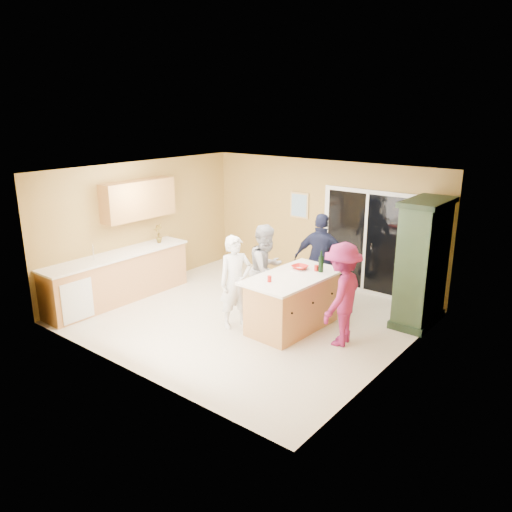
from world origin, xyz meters
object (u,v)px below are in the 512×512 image
Objects in this scene: green_hutch at (422,264)px; woman_navy at (321,260)px; woman_magenta at (342,294)px; kitchen_island at (292,303)px; woman_grey at (266,270)px; woman_white at (236,282)px.

green_hutch is 1.82m from woman_navy.
woman_navy is 1.64m from woman_magenta.
woman_magenta reaches higher than kitchen_island.
woman_grey is (-0.71, 0.20, 0.39)m from kitchen_island.
kitchen_island is 1.15× the size of woman_white.
green_hutch is 2.68m from woman_grey.
woman_grey is 1.65m from woman_magenta.
green_hutch reaches higher than woman_magenta.
woman_white is (-0.79, -0.55, 0.36)m from kitchen_island.
woman_navy is (0.53, 1.00, 0.05)m from woman_grey.
woman_magenta is at bearing -47.20° from woman_white.
woman_white is at bearing 172.65° from woman_grey.
woman_navy reaches higher than woman_white.
woman_magenta is (-0.67, -1.56, -0.23)m from green_hutch.
woman_white is 0.76m from woman_grey.
green_hutch is 3.19m from woman_white.
woman_grey is (0.08, 0.75, 0.03)m from woman_white.
woman_navy is (-0.19, 1.20, 0.44)m from kitchen_island.
kitchen_island is at bearing -106.95° from woman_grey.
woman_magenta is at bearing 114.05° from woman_navy.
green_hutch reaches higher than kitchen_island.
kitchen_island is at bearing 80.23° from woman_navy.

